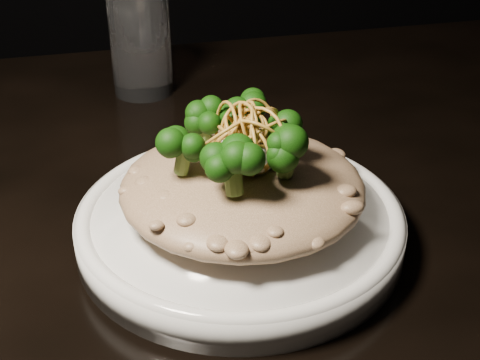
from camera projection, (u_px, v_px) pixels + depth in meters
name	position (u px, v px, depth m)	size (l,w,h in m)	color
table	(219.00, 271.00, 0.63)	(1.10, 0.80, 0.75)	black
plate	(240.00, 225.00, 0.53)	(0.26, 0.26, 0.03)	white
risotto	(242.00, 186.00, 0.51)	(0.19, 0.19, 0.04)	brown
broccoli	(237.00, 139.00, 0.49)	(0.11, 0.11, 0.04)	black
cheese	(245.00, 155.00, 0.50)	(0.05, 0.05, 0.01)	silver
shallots	(247.00, 127.00, 0.49)	(0.05, 0.05, 0.03)	brown
drinking_glass	(141.00, 42.00, 0.76)	(0.07, 0.07, 0.12)	white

